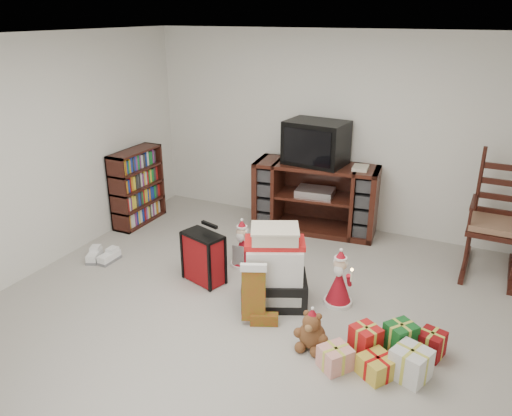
{
  "coord_description": "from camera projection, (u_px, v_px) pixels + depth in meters",
  "views": [
    {
      "loc": [
        1.79,
        -3.59,
        2.69
      ],
      "look_at": [
        -0.19,
        0.6,
        0.85
      ],
      "focal_mm": 35.0,
      "sensor_mm": 36.0,
      "label": 1
    }
  ],
  "objects": [
    {
      "name": "stocking",
      "position": [
        254.0,
        294.0,
        4.52
      ],
      "size": [
        0.3,
        0.22,
        0.59
      ],
      "primitive_type": null,
      "rotation": [
        0.0,
        0.0,
        0.41
      ],
      "color": "#117C0D",
      "rests_on": "floor"
    },
    {
      "name": "gift_cluster",
      "position": [
        387.0,
        352.0,
        4.04
      ],
      "size": [
        0.69,
        0.96,
        0.24
      ],
      "color": "red",
      "rests_on": "floor"
    },
    {
      "name": "teddy_bear",
      "position": [
        312.0,
        332.0,
        4.22
      ],
      "size": [
        0.24,
        0.21,
        0.35
      ],
      "color": "brown",
      "rests_on": "floor"
    },
    {
      "name": "rocking_chair",
      "position": [
        495.0,
        230.0,
        5.42
      ],
      "size": [
        0.58,
        0.93,
        1.39
      ],
      "rotation": [
        0.0,
        0.0,
        -0.03
      ],
      "color": "#38150F",
      "rests_on": "floor"
    },
    {
      "name": "sneaker_pair",
      "position": [
        102.0,
        257.0,
        5.75
      ],
      "size": [
        0.37,
        0.31,
        0.1
      ],
      "rotation": [
        0.0,
        0.0,
        0.24
      ],
      "color": "white",
      "rests_on": "floor"
    },
    {
      "name": "tv_stand",
      "position": [
        315.0,
        197.0,
        6.43
      ],
      "size": [
        1.61,
        0.72,
        0.89
      ],
      "rotation": [
        0.0,
        0.0,
        0.11
      ],
      "color": "#401B12",
      "rests_on": "floor"
    },
    {
      "name": "mrs_claus_figurine",
      "position": [
        242.0,
        248.0,
        5.58
      ],
      "size": [
        0.27,
        0.26,
        0.56
      ],
      "color": "maroon",
      "rests_on": "floor"
    },
    {
      "name": "santa_figurine",
      "position": [
        339.0,
        283.0,
        4.84
      ],
      "size": [
        0.29,
        0.27,
        0.59
      ],
      "color": "maroon",
      "rests_on": "floor"
    },
    {
      "name": "gift_pile",
      "position": [
        274.0,
        271.0,
        4.81
      ],
      "size": [
        0.76,
        0.67,
        0.79
      ],
      "rotation": [
        0.0,
        0.0,
        0.43
      ],
      "color": "black",
      "rests_on": "floor"
    },
    {
      "name": "room",
      "position": [
        247.0,
        192.0,
        4.26
      ],
      "size": [
        5.01,
        5.01,
        2.51
      ],
      "color": "#ADA79F",
      "rests_on": "ground"
    },
    {
      "name": "bookshelf",
      "position": [
        137.0,
        188.0,
        6.66
      ],
      "size": [
        0.27,
        0.82,
        1.01
      ],
      "color": "#38150F",
      "rests_on": "floor"
    },
    {
      "name": "red_suitcase",
      "position": [
        204.0,
        258.0,
        5.22
      ],
      "size": [
        0.47,
        0.34,
        0.65
      ],
      "rotation": [
        0.0,
        0.0,
        -0.31
      ],
      "color": "maroon",
      "rests_on": "floor"
    },
    {
      "name": "crt_television",
      "position": [
        316.0,
        143.0,
        6.2
      ],
      "size": [
        0.79,
        0.61,
        0.54
      ],
      "rotation": [
        0.0,
        0.0,
        -0.11
      ],
      "color": "black",
      "rests_on": "tv_stand"
    }
  ]
}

